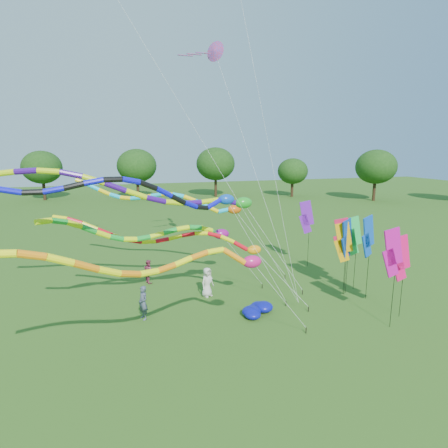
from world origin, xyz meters
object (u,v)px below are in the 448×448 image
object	(u,v)px
tube_kite_orange	(163,262)
tube_kite_red	(182,239)
person_b	(143,303)
person_a	(207,282)
person_c	(149,271)
blue_nylon_heap	(261,309)

from	to	relation	value
tube_kite_orange	tube_kite_red	bearing A→B (deg)	59.10
person_b	person_a	bearing A→B (deg)	94.59
person_b	person_c	distance (m)	5.46
tube_kite_red	blue_nylon_heap	size ratio (longest dim) A/B	7.41
tube_kite_orange	person_a	xyz separation A→B (m)	(3.59, 7.56, -3.87)
tube_kite_red	person_c	world-z (taller)	tube_kite_red
blue_nylon_heap	person_a	xyz separation A→B (m)	(-2.16, 3.18, 0.64)
tube_kite_red	blue_nylon_heap	xyz separation A→B (m)	(4.00, -1.21, -3.91)
person_a	person_c	distance (m)	4.62
person_c	person_a	bearing A→B (deg)	-153.12
tube_kite_red	person_a	bearing A→B (deg)	61.50
tube_kite_red	person_a	xyz separation A→B (m)	(1.84, 1.97, -3.26)
tube_kite_orange	person_b	world-z (taller)	tube_kite_orange
tube_kite_orange	person_c	size ratio (longest dim) A/B	8.54
tube_kite_orange	person_b	bearing A→B (deg)	80.21
person_b	person_c	size ratio (longest dim) A/B	1.16
person_a	person_c	xyz separation A→B (m)	(-3.12, 3.41, -0.12)
blue_nylon_heap	person_a	bearing A→B (deg)	124.23
person_a	person_c	size ratio (longest dim) A/B	1.15
blue_nylon_heap	person_c	xyz separation A→B (m)	(-5.28, 6.59, 0.52)
person_c	tube_kite_red	bearing A→B (deg)	177.83
tube_kite_red	blue_nylon_heap	world-z (taller)	tube_kite_red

